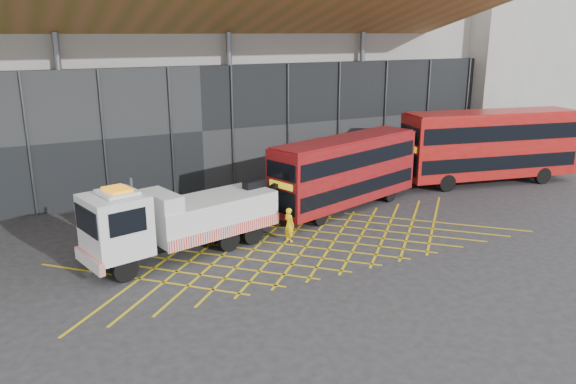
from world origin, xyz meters
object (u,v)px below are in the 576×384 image
bus_towed (346,170)px  worker (289,225)px  recovery_truck (178,219)px  bus_second (490,144)px

bus_towed → worker: bearing=-165.5°
recovery_truck → worker: bearing=-21.3°
bus_towed → bus_second: 11.86m
bus_second → worker: bearing=-155.9°
recovery_truck → bus_second: 22.78m
recovery_truck → bus_towed: bus_towed is taller
bus_second → worker: (-17.21, -3.74, -1.87)m
bus_second → worker: size_ratio=7.19×
recovery_truck → bus_towed: (10.72, 2.56, 0.58)m
recovery_truck → bus_towed: size_ratio=1.03×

